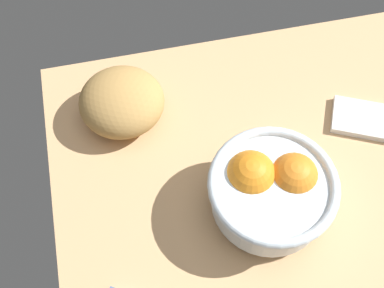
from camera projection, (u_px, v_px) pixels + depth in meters
ground_plane at (279, 200)px, 83.21cm from camera, size 72.80×67.71×3.00cm
fruit_bowl at (271, 188)px, 76.13cm from camera, size 19.51×19.51×10.87cm
bread_loaf at (122, 102)px, 85.68cm from camera, size 16.82×16.42×8.37cm
napkin_folded at (369, 120)px, 88.06cm from camera, size 14.69×11.87×1.30cm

